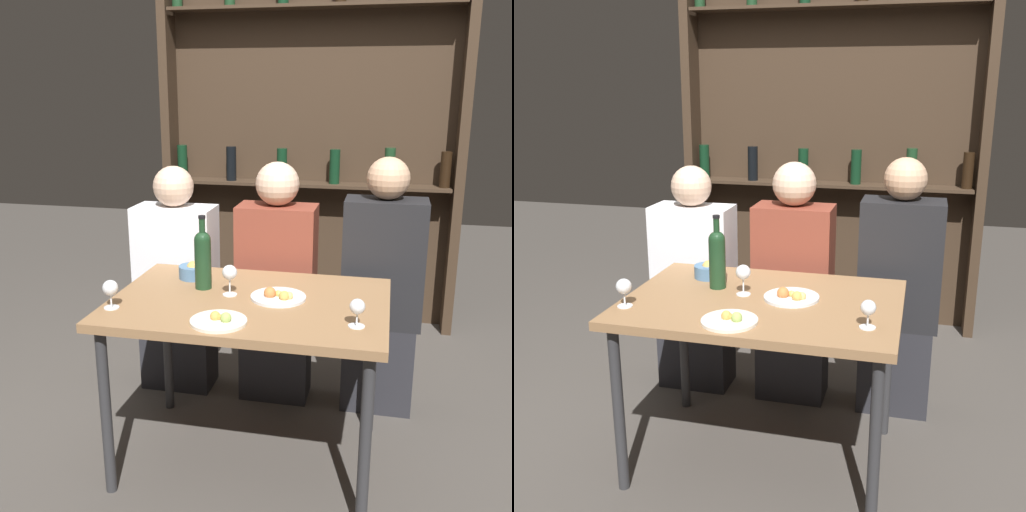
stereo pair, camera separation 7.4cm
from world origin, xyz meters
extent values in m
plane|color=#47423D|center=(0.00, 0.00, 0.00)|extent=(10.00, 10.00, 0.00)
cube|color=olive|center=(0.00, 0.00, 0.72)|extent=(1.11, 0.79, 0.04)
cylinder|color=#2D2D30|center=(-0.50, -0.33, 0.35)|extent=(0.04, 0.04, 0.71)
cylinder|color=#2D2D30|center=(0.50, -0.33, 0.35)|extent=(0.04, 0.04, 0.71)
cylinder|color=#2D2D30|center=(-0.50, 0.33, 0.35)|extent=(0.04, 0.04, 0.71)
cylinder|color=#2D2D30|center=(0.50, 0.33, 0.35)|extent=(0.04, 0.04, 0.71)
cube|color=#38281C|center=(0.00, 1.78, 1.10)|extent=(1.90, 0.02, 2.19)
cube|color=#38281C|center=(-0.95, 1.68, 1.10)|extent=(0.06, 0.18, 2.19)
cube|color=#38281C|center=(0.95, 1.68, 1.10)|extent=(0.06, 0.18, 2.19)
cube|color=#38281C|center=(0.00, 1.68, 0.95)|extent=(1.82, 0.18, 0.02)
cylinder|color=black|center=(-0.86, 1.67, 1.07)|extent=(0.07, 0.07, 0.23)
cylinder|color=black|center=(-0.52, 1.67, 1.07)|extent=(0.07, 0.07, 0.23)
cylinder|color=black|center=(-0.17, 1.67, 1.07)|extent=(0.07, 0.07, 0.22)
cylinder|color=black|center=(0.17, 1.68, 1.07)|extent=(0.07, 0.07, 0.22)
cylinder|color=#19381E|center=(0.52, 1.67, 1.08)|extent=(0.07, 0.07, 0.24)
cylinder|color=black|center=(0.86, 1.67, 1.07)|extent=(0.07, 0.07, 0.22)
cube|color=#38281C|center=(0.00, 1.68, 2.04)|extent=(1.82, 0.18, 0.02)
cylinder|color=#19381E|center=(-0.23, 0.09, 0.85)|extent=(0.07, 0.07, 0.21)
sphere|color=#19381E|center=(-0.23, 0.09, 0.95)|extent=(0.07, 0.07, 0.07)
cylinder|color=#19381E|center=(-0.23, 0.09, 1.00)|extent=(0.03, 0.03, 0.09)
cylinder|color=black|center=(-0.23, 0.09, 1.05)|extent=(0.03, 0.03, 0.01)
cylinder|color=silver|center=(-0.09, 0.03, 0.74)|extent=(0.06, 0.06, 0.00)
cylinder|color=silver|center=(-0.09, 0.03, 0.78)|extent=(0.01, 0.01, 0.08)
sphere|color=silver|center=(-0.09, 0.03, 0.84)|extent=(0.06, 0.06, 0.06)
cylinder|color=silver|center=(-0.50, -0.21, 0.74)|extent=(0.06, 0.06, 0.00)
cylinder|color=silver|center=(-0.50, -0.21, 0.78)|extent=(0.01, 0.01, 0.06)
sphere|color=silver|center=(-0.50, -0.21, 0.83)|extent=(0.06, 0.06, 0.06)
cylinder|color=silver|center=(0.44, -0.19, 0.74)|extent=(0.06, 0.06, 0.00)
cylinder|color=silver|center=(0.44, -0.19, 0.77)|extent=(0.01, 0.01, 0.06)
sphere|color=silver|center=(0.44, -0.19, 0.82)|extent=(0.06, 0.06, 0.06)
cylinder|color=silver|center=(0.11, 0.03, 0.75)|extent=(0.23, 0.23, 0.01)
sphere|color=gold|center=(0.14, 0.00, 0.77)|extent=(0.04, 0.04, 0.04)
sphere|color=#C67038|center=(0.08, 0.02, 0.77)|extent=(0.05, 0.05, 0.05)
sphere|color=#E5BC66|center=(0.16, 0.01, 0.76)|extent=(0.04, 0.04, 0.04)
sphere|color=gold|center=(0.11, 0.03, 0.76)|extent=(0.03, 0.03, 0.03)
sphere|color=#99B256|center=(0.11, 0.04, 0.76)|extent=(0.03, 0.03, 0.03)
cylinder|color=silver|center=(-0.05, -0.27, 0.75)|extent=(0.21, 0.21, 0.01)
sphere|color=#99B256|center=(-0.02, -0.28, 0.77)|extent=(0.04, 0.04, 0.04)
sphere|color=gold|center=(-0.06, -0.26, 0.76)|extent=(0.03, 0.03, 0.03)
sphere|color=gold|center=(-0.07, -0.26, 0.77)|extent=(0.04, 0.04, 0.04)
cylinder|color=#4C7299|center=(-0.31, 0.22, 0.77)|extent=(0.13, 0.13, 0.06)
sphere|color=gold|center=(-0.31, 0.22, 0.79)|extent=(0.06, 0.06, 0.06)
cube|color=#26262B|center=(-0.53, 0.59, 0.23)|extent=(0.37, 0.22, 0.45)
cube|color=white|center=(-0.53, 0.59, 0.72)|extent=(0.41, 0.22, 0.54)
sphere|color=beige|center=(-0.53, 0.59, 1.09)|extent=(0.21, 0.21, 0.21)
cube|color=#26262B|center=(0.00, 0.59, 0.23)|extent=(0.35, 0.22, 0.45)
cube|color=brown|center=(0.00, 0.59, 0.73)|extent=(0.39, 0.22, 0.57)
sphere|color=beige|center=(0.00, 0.59, 1.12)|extent=(0.21, 0.21, 0.21)
cube|color=#26262B|center=(0.52, 0.59, 0.23)|extent=(0.35, 0.22, 0.45)
cube|color=black|center=(0.52, 0.59, 0.76)|extent=(0.38, 0.22, 0.62)
sphere|color=tan|center=(0.52, 0.59, 1.17)|extent=(0.20, 0.20, 0.20)
camera|label=1|loc=(0.53, -2.23, 1.58)|focal=42.00mm
camera|label=2|loc=(0.60, -2.21, 1.58)|focal=42.00mm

